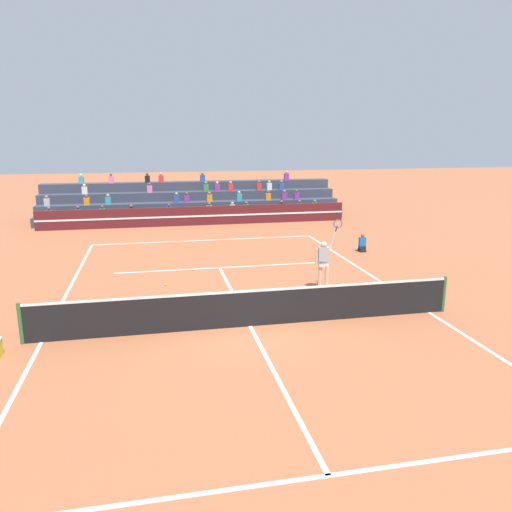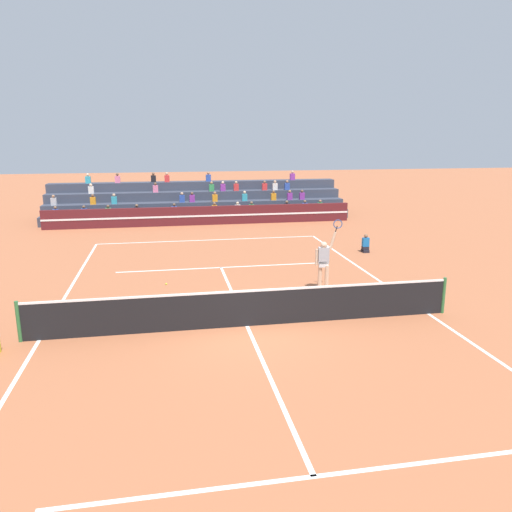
{
  "view_description": "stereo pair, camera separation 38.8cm",
  "coord_description": "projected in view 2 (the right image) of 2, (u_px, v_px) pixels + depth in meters",
  "views": [
    {
      "loc": [
        -2.5,
        -12.85,
        5.22
      ],
      "look_at": [
        0.93,
        3.67,
        1.1
      ],
      "focal_mm": 35.0,
      "sensor_mm": 36.0,
      "label": 1
    },
    {
      "loc": [
        -2.11,
        -12.92,
        5.22
      ],
      "look_at": [
        0.93,
        3.67,
        1.1
      ],
      "focal_mm": 35.0,
      "sensor_mm": 36.0,
      "label": 2
    }
  ],
  "objects": [
    {
      "name": "sponsor_banner_wall",
      "position": [
        202.0,
        216.0,
        29.46
      ],
      "size": [
        18.0,
        0.26,
        1.1
      ],
      "color": "#51191E",
      "rests_on": "ground"
    },
    {
      "name": "court_lines",
      "position": [
        247.0,
        326.0,
        13.96
      ],
      "size": [
        11.1,
        23.9,
        0.01
      ],
      "color": "white",
      "rests_on": "ground"
    },
    {
      "name": "ground_plane",
      "position": [
        247.0,
        326.0,
        13.96
      ],
      "size": [
        120.0,
        120.0,
        0.0
      ],
      "primitive_type": "plane",
      "color": "#AD603D"
    },
    {
      "name": "bleacher_stand",
      "position": [
        198.0,
        204.0,
        32.42
      ],
      "size": [
        18.79,
        3.8,
        2.83
      ],
      "color": "#383D4C",
      "rests_on": "ground"
    },
    {
      "name": "ball_kid_courtside",
      "position": [
        365.0,
        245.0,
        22.64
      ],
      "size": [
        0.3,
        0.36,
        0.84
      ],
      "color": "black",
      "rests_on": "ground"
    },
    {
      "name": "tennis_ball",
      "position": [
        166.0,
        284.0,
        17.78
      ],
      "size": [
        0.07,
        0.07,
        0.07
      ],
      "primitive_type": "sphere",
      "color": "#C6DB33",
      "rests_on": "ground"
    },
    {
      "name": "tennis_net",
      "position": [
        247.0,
        308.0,
        13.83
      ],
      "size": [
        12.0,
        0.1,
        1.1
      ],
      "color": "#2D6B38",
      "rests_on": "ground"
    },
    {
      "name": "tennis_player",
      "position": [
        324.0,
        263.0,
        16.93
      ],
      "size": [
        0.92,
        0.38,
        2.5
      ],
      "color": "beige",
      "rests_on": "ground"
    }
  ]
}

